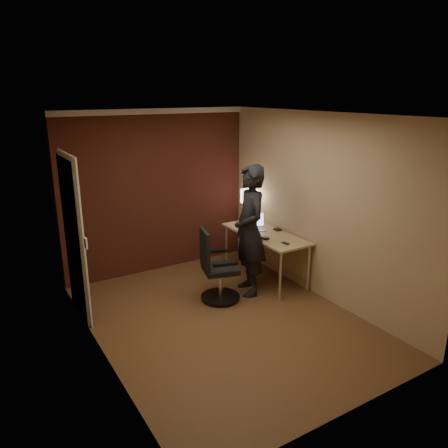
{
  "coord_description": "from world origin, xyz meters",
  "views": [
    {
      "loc": [
        -2.54,
        -4.18,
        2.75
      ],
      "look_at": [
        0.35,
        0.55,
        1.05
      ],
      "focal_mm": 35.0,
      "sensor_mm": 36.0,
      "label": 1
    }
  ],
  "objects_px": {
    "mouse": "(265,238)",
    "laptop": "(254,224)",
    "desk": "(269,240)",
    "office_chair": "(216,270)",
    "desk_lamp": "(250,197)",
    "wallet": "(277,229)",
    "person": "(250,231)",
    "phone": "(286,243)"
  },
  "relations": [
    {
      "from": "wallet",
      "to": "office_chair",
      "type": "bearing_deg",
      "value": -168.47
    },
    {
      "from": "wallet",
      "to": "person",
      "type": "bearing_deg",
      "value": -158.99
    },
    {
      "from": "mouse",
      "to": "office_chair",
      "type": "relative_size",
      "value": 0.1
    },
    {
      "from": "wallet",
      "to": "phone",
      "type": "bearing_deg",
      "value": -117.62
    },
    {
      "from": "desk_lamp",
      "to": "wallet",
      "type": "height_order",
      "value": "desk_lamp"
    },
    {
      "from": "desk",
      "to": "desk_lamp",
      "type": "bearing_deg",
      "value": 85.41
    },
    {
      "from": "office_chair",
      "to": "desk_lamp",
      "type": "bearing_deg",
      "value": 36.34
    },
    {
      "from": "desk",
      "to": "mouse",
      "type": "bearing_deg",
      "value": -136.34
    },
    {
      "from": "laptop",
      "to": "office_chair",
      "type": "relative_size",
      "value": 0.41
    },
    {
      "from": "mouse",
      "to": "person",
      "type": "height_order",
      "value": "person"
    },
    {
      "from": "desk_lamp",
      "to": "phone",
      "type": "distance_m",
      "value": 1.19
    },
    {
      "from": "person",
      "to": "desk",
      "type": "bearing_deg",
      "value": 131.16
    },
    {
      "from": "wallet",
      "to": "laptop",
      "type": "bearing_deg",
      "value": 134.47
    },
    {
      "from": "laptop",
      "to": "office_chair",
      "type": "bearing_deg",
      "value": -152.54
    },
    {
      "from": "mouse",
      "to": "phone",
      "type": "bearing_deg",
      "value": -84.3
    },
    {
      "from": "phone",
      "to": "person",
      "type": "height_order",
      "value": "person"
    },
    {
      "from": "phone",
      "to": "wallet",
      "type": "bearing_deg",
      "value": 59.76
    },
    {
      "from": "laptop",
      "to": "phone",
      "type": "height_order",
      "value": "laptop"
    },
    {
      "from": "person",
      "to": "mouse",
      "type": "bearing_deg",
      "value": 109.55
    },
    {
      "from": "mouse",
      "to": "office_chair",
      "type": "height_order",
      "value": "office_chair"
    },
    {
      "from": "mouse",
      "to": "wallet",
      "type": "height_order",
      "value": "mouse"
    },
    {
      "from": "mouse",
      "to": "person",
      "type": "bearing_deg",
      "value": 166.0
    },
    {
      "from": "desk",
      "to": "desk_lamp",
      "type": "relative_size",
      "value": 2.8
    },
    {
      "from": "phone",
      "to": "person",
      "type": "relative_size",
      "value": 0.06
    },
    {
      "from": "desk",
      "to": "office_chair",
      "type": "relative_size",
      "value": 1.52
    },
    {
      "from": "desk",
      "to": "mouse",
      "type": "height_order",
      "value": "mouse"
    },
    {
      "from": "mouse",
      "to": "wallet",
      "type": "xyz_separation_m",
      "value": [
        0.41,
        0.25,
        -0.01
      ]
    },
    {
      "from": "phone",
      "to": "laptop",
      "type": "bearing_deg",
      "value": 85.13
    },
    {
      "from": "desk",
      "to": "office_chair",
      "type": "distance_m",
      "value": 1.1
    },
    {
      "from": "office_chair",
      "to": "person",
      "type": "relative_size",
      "value": 0.54
    },
    {
      "from": "office_chair",
      "to": "mouse",
      "type": "bearing_deg",
      "value": 0.14
    },
    {
      "from": "mouse",
      "to": "person",
      "type": "distance_m",
      "value": 0.33
    },
    {
      "from": "mouse",
      "to": "laptop",
      "type": "bearing_deg",
      "value": 54.73
    },
    {
      "from": "laptop",
      "to": "phone",
      "type": "xyz_separation_m",
      "value": [
        -0.03,
        -0.8,
        -0.06
      ]
    },
    {
      "from": "laptop",
      "to": "person",
      "type": "height_order",
      "value": "person"
    },
    {
      "from": "wallet",
      "to": "mouse",
      "type": "bearing_deg",
      "value": -148.81
    },
    {
      "from": "laptop",
      "to": "person",
      "type": "bearing_deg",
      "value": -130.33
    },
    {
      "from": "desk_lamp",
      "to": "mouse",
      "type": "distance_m",
      "value": 0.95
    },
    {
      "from": "desk",
      "to": "person",
      "type": "distance_m",
      "value": 0.66
    },
    {
      "from": "mouse",
      "to": "office_chair",
      "type": "distance_m",
      "value": 0.87
    },
    {
      "from": "phone",
      "to": "desk",
      "type": "bearing_deg",
      "value": 74.82
    },
    {
      "from": "laptop",
      "to": "mouse",
      "type": "xyz_separation_m",
      "value": [
        -0.16,
        -0.5,
        -0.05
      ]
    }
  ]
}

